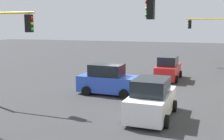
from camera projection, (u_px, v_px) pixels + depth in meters
name	position (u px, v px, depth m)	size (l,w,h in m)	color
ground_plane	(122.00, 88.00, 20.29)	(120.00, 120.00, 0.00)	#353538
traffic_signal_near_left	(204.00, 32.00, 12.10)	(0.36, 4.59, 5.96)	yellow
traffic_signal_far_left	(211.00, 32.00, 30.71)	(0.36, 4.59, 5.37)	yellow
car_blue	(109.00, 81.00, 18.39)	(2.00, 4.12, 1.98)	blue
car_red	(168.00, 69.00, 23.32)	(4.12, 1.95, 1.98)	red
car_white	(152.00, 100.00, 13.64)	(4.14, 2.08, 1.98)	white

